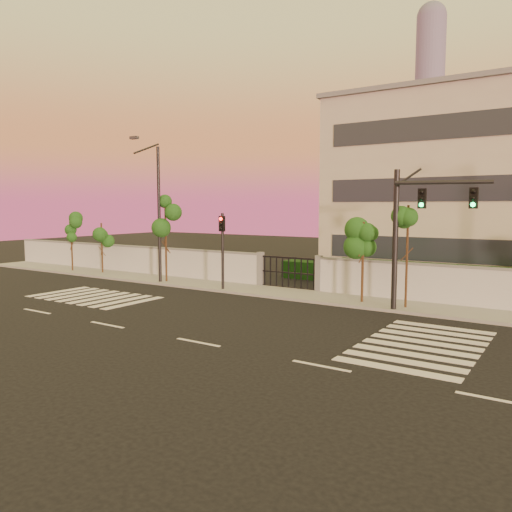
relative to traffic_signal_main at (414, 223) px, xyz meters
The scene contains 14 objects.
ground 11.38m from the traffic_signal_main, 119.14° to the right, with size 120.00×120.00×0.00m, color black.
sidewalk 6.74m from the traffic_signal_main, 166.08° to the left, with size 60.00×3.00×0.15m, color gray.
perimeter_wall 6.57m from the traffic_signal_main, 151.17° to the left, with size 60.00×0.36×2.20m.
hedge_row 7.61m from the traffic_signal_main, 125.81° to the left, with size 41.00×4.25×1.80m.
distant_skyscraper 285.61m from the traffic_signal_main, 104.52° to the left, with size 16.00×16.00×118.00m.
road_markings 9.64m from the traffic_signal_main, 140.89° to the right, with size 57.00×7.62×0.02m.
street_tree_a 26.03m from the traffic_signal_main, behind, with size 1.37×1.09×4.39m.
street_tree_b 23.19m from the traffic_signal_main, behind, with size 1.44×1.14×3.81m.
street_tree_c 16.10m from the traffic_signal_main, behind, with size 1.59×1.26×5.69m.
street_tree_d 3.12m from the traffic_signal_main, 161.18° to the left, with size 1.59×1.26×4.24m.
street_tree_e 1.03m from the traffic_signal_main, 121.82° to the left, with size 1.37×1.09×5.07m.
traffic_signal_main is the anchor object (origin of this frame).
traffic_signal_secondary 11.23m from the traffic_signal_main, behind, with size 0.36×0.34×4.62m.
streetlight_west 16.34m from the traffic_signal_main, behind, with size 0.55×2.21×9.20m.
Camera 1 is at (11.66, -13.84, 4.98)m, focal length 35.00 mm.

